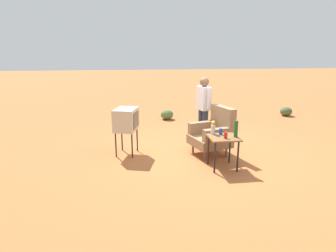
# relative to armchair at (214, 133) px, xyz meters

# --- Properties ---
(ground_plane) EXTENTS (60.00, 60.00, 0.00)m
(ground_plane) POSITION_rel_armchair_xyz_m (-0.08, -0.16, -0.50)
(ground_plane) COLOR #AD6033
(armchair) EXTENTS (0.94, 0.96, 1.06)m
(armchair) POSITION_rel_armchair_xyz_m (0.00, 0.00, 0.00)
(armchair) COLOR brown
(armchair) RESTS_ON ground
(side_table) EXTENTS (0.56, 0.56, 0.64)m
(side_table) POSITION_rel_armchair_xyz_m (0.78, -0.05, 0.04)
(side_table) COLOR black
(side_table) RESTS_ON ground
(tv_on_stand) EXTENTS (0.70, 0.59, 1.03)m
(tv_on_stand) POSITION_rel_armchair_xyz_m (-0.28, -1.90, 0.28)
(tv_on_stand) COLOR black
(tv_on_stand) RESTS_ON ground
(person_standing) EXTENTS (0.55, 0.30, 1.64)m
(person_standing) POSITION_rel_armchair_xyz_m (-0.76, -0.05, 0.44)
(person_standing) COLOR #2D3347
(person_standing) RESTS_ON ground
(soda_can_blue) EXTENTS (0.07, 0.07, 0.12)m
(soda_can_blue) POSITION_rel_armchair_xyz_m (0.62, -0.05, 0.20)
(soda_can_blue) COLOR blue
(soda_can_blue) RESTS_ON side_table
(bottle_wine_green) EXTENTS (0.07, 0.07, 0.32)m
(bottle_wine_green) POSITION_rel_armchair_xyz_m (0.82, 0.18, 0.30)
(bottle_wine_green) COLOR #1E5623
(bottle_wine_green) RESTS_ON side_table
(soda_can_red) EXTENTS (0.07, 0.07, 0.12)m
(soda_can_red) POSITION_rel_armchair_xyz_m (0.88, -0.04, 0.20)
(soda_can_red) COLOR red
(soda_can_red) RESTS_ON side_table
(flower_vase) EXTENTS (0.15, 0.10, 0.27)m
(flower_vase) POSITION_rel_armchair_xyz_m (0.56, -0.19, 0.29)
(flower_vase) COLOR silver
(flower_vase) RESTS_ON side_table
(shrub_near) EXTENTS (0.43, 0.43, 0.33)m
(shrub_near) POSITION_rel_armchair_xyz_m (-3.51, -0.57, -0.33)
(shrub_near) COLOR #516B38
(shrub_near) RESTS_ON ground
(shrub_far) EXTENTS (0.41, 0.41, 0.32)m
(shrub_far) POSITION_rel_armchair_xyz_m (-3.48, 3.69, -0.34)
(shrub_far) COLOR #475B33
(shrub_far) RESTS_ON ground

